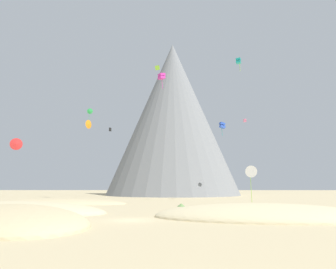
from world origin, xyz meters
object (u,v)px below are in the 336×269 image
Objects in this scene: kite_magenta_mid at (162,76)px; kite_orange_mid at (89,124)px; kite_black_mid at (110,129)px; kite_red_low at (16,144)px; bush_near_right at (32,211)px; kite_lime_mid at (157,68)px; kite_teal_high at (238,61)px; kite_white_low at (251,172)px; bush_near_left at (285,210)px; bush_mid_center at (260,215)px; bush_ridge_crest at (181,205)px; bush_low_patch at (50,207)px; kite_rainbow_mid at (245,120)px; rock_massif at (175,122)px; kite_green_mid at (90,111)px; kite_blue_mid at (222,125)px.

kite_magenta_mid is 1.34× the size of kite_orange_mid.
kite_red_low is (-14.65, -13.85, -5.12)m from kite_black_mid.
kite_lime_mid is (13.98, 15.15, 23.49)m from bush_near_right.
kite_teal_high reaches higher than kite_lime_mid.
kite_lime_mid reaches higher than kite_white_low.
bush_mid_center is at bearing -135.44° from bush_near_left.
kite_teal_high is 43.31m from kite_orange_mid.
kite_teal_high is at bearing 46.34° from bush_ridge_crest.
bush_near_left is 0.58× the size of bush_low_patch.
bush_near_left is 33.38m from bush_low_patch.
kite_white_low is at bearing 167.64° from kite_rainbow_mid.
rock_massif is 54.54m from kite_magenta_mid.
kite_green_mid reaches higher than kite_black_mid.
bush_ridge_crest is 15.21m from kite_white_low.
kite_white_low is at bearing -130.04° from kite_magenta_mid.
kite_white_low is at bearing 19.23° from kite_teal_high.
kite_green_mid reaches higher than kite_red_low.
kite_lime_mid is at bearing 143.90° from kite_magenta_mid.
kite_black_mid is at bearing -121.23° from kite_orange_mid.
kite_black_mid is (-28.36, 31.37, 15.72)m from bush_near_left.
bush_ridge_crest is 0.56× the size of kite_orange_mid.
rock_massif reaches higher than kite_rainbow_mid.
kite_lime_mid is at bearing 126.00° from bush_mid_center.
bush_near_right is 1.05× the size of kite_orange_mid.
bush_mid_center is 24.21m from kite_white_low.
bush_low_patch is 2.41× the size of kite_rainbow_mid.
kite_teal_high reaches higher than kite_magenta_mid.
kite_black_mid is (2.26, 33.65, 15.72)m from bush_near_right.
bush_near_right is at bearing 83.38° from kite_black_mid.
rock_massif reaches higher than kite_red_low.
kite_teal_high reaches higher than bush_ridge_crest.
kite_magenta_mid reaches higher than bush_near_left.
kite_magenta_mid is at bearing -62.71° from kite_green_mid.
kite_green_mid is (-38.75, 21.09, -6.56)m from kite_teal_high.
bush_near_right is 31.25m from kite_lime_mid.
rock_massif is at bearing 74.07° from bush_low_patch.
bush_near_right reaches higher than bush_low_patch.
kite_magenta_mid reaches higher than kite_blue_mid.
kite_orange_mid is at bearing -28.84° from kite_white_low.
kite_teal_high reaches higher than kite_black_mid.
kite_teal_high is at bearing -39.22° from kite_green_mid.
bush_low_patch is 0.58× the size of kite_blue_mid.
kite_rainbow_mid is at bearing 45.59° from bush_low_patch.
kite_magenta_mid is (-17.03, -6.76, -5.89)m from kite_teal_high.
bush_ridge_crest is 0.29× the size of kite_green_mid.
bush_near_left is at bearing -113.93° from kite_orange_mid.
kite_black_mid is (-15.20, -44.04, -10.50)m from rock_massif.
kite_orange_mid is (-37.12, 45.41, 19.65)m from bush_near_left.
kite_black_mid is at bearing 16.75° from kite_magenta_mid.
kite_red_low is 0.33× the size of kite_white_low.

